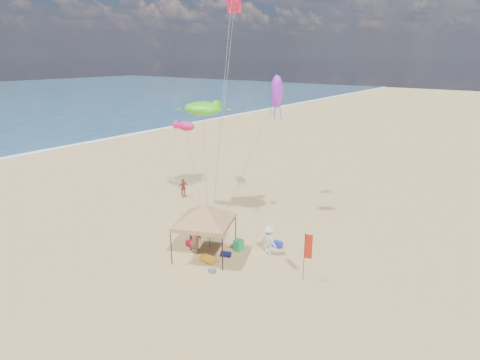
{
  "coord_description": "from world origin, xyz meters",
  "views": [
    {
      "loc": [
        14.7,
        -16.38,
        11.64
      ],
      "look_at": [
        0.0,
        3.0,
        4.0
      ],
      "focal_mm": 29.88,
      "sensor_mm": 36.0,
      "label": 1
    }
  ],
  "objects_px": {
    "person_near_b": "(195,239)",
    "feather_flag": "(307,249)",
    "cooler_blue": "(278,244)",
    "person_far_a": "(183,188)",
    "cooler_red": "(191,244)",
    "person_near_a": "(194,239)",
    "person_near_c": "(269,240)",
    "chair_yellow": "(194,228)",
    "canopy_tent": "(204,206)",
    "chair_green": "(239,245)",
    "beach_cart": "(208,259)"
  },
  "relations": [
    {
      "from": "feather_flag",
      "to": "person_near_b",
      "type": "xyz_separation_m",
      "value": [
        -7.12,
        -1.08,
        -1.05
      ]
    },
    {
      "from": "cooler_red",
      "to": "chair_yellow",
      "type": "relative_size",
      "value": 0.77
    },
    {
      "from": "feather_flag",
      "to": "person_far_a",
      "type": "distance_m",
      "value": 15.76
    },
    {
      "from": "canopy_tent",
      "to": "chair_yellow",
      "type": "height_order",
      "value": "canopy_tent"
    },
    {
      "from": "chair_green",
      "to": "person_far_a",
      "type": "relative_size",
      "value": 0.43
    },
    {
      "from": "person_near_c",
      "to": "person_far_a",
      "type": "xyz_separation_m",
      "value": [
        -11.46,
        4.18,
        -0.08
      ]
    },
    {
      "from": "canopy_tent",
      "to": "person_near_b",
      "type": "distance_m",
      "value": 2.53
    },
    {
      "from": "canopy_tent",
      "to": "feather_flag",
      "type": "height_order",
      "value": "canopy_tent"
    },
    {
      "from": "cooler_red",
      "to": "person_near_c",
      "type": "bearing_deg",
      "value": 26.13
    },
    {
      "from": "person_near_a",
      "to": "person_far_a",
      "type": "bearing_deg",
      "value": -53.49
    },
    {
      "from": "cooler_blue",
      "to": "chair_green",
      "type": "xyz_separation_m",
      "value": [
        -1.7,
        -1.86,
        0.16
      ]
    },
    {
      "from": "cooler_blue",
      "to": "chair_green",
      "type": "height_order",
      "value": "chair_green"
    },
    {
      "from": "feather_flag",
      "to": "chair_yellow",
      "type": "relative_size",
      "value": 3.94
    },
    {
      "from": "canopy_tent",
      "to": "beach_cart",
      "type": "relative_size",
      "value": 6.28
    },
    {
      "from": "person_near_a",
      "to": "cooler_blue",
      "type": "bearing_deg",
      "value": -146.7
    },
    {
      "from": "feather_flag",
      "to": "chair_green",
      "type": "bearing_deg",
      "value": 173.9
    },
    {
      "from": "cooler_blue",
      "to": "person_far_a",
      "type": "bearing_deg",
      "value": 164.75
    },
    {
      "from": "cooler_red",
      "to": "person_far_a",
      "type": "distance_m",
      "value": 9.48
    },
    {
      "from": "beach_cart",
      "to": "cooler_blue",
      "type": "bearing_deg",
      "value": 61.47
    },
    {
      "from": "feather_flag",
      "to": "person_near_a",
      "type": "distance_m",
      "value": 7.14
    },
    {
      "from": "cooler_red",
      "to": "person_near_a",
      "type": "xyz_separation_m",
      "value": [
        0.79,
        -0.46,
        0.71
      ]
    },
    {
      "from": "canopy_tent",
      "to": "person_near_c",
      "type": "relative_size",
      "value": 3.17
    },
    {
      "from": "chair_green",
      "to": "person_near_c",
      "type": "relative_size",
      "value": 0.39
    },
    {
      "from": "canopy_tent",
      "to": "chair_yellow",
      "type": "relative_size",
      "value": 8.07
    },
    {
      "from": "person_near_b",
      "to": "cooler_red",
      "type": "bearing_deg",
      "value": 132.31
    },
    {
      "from": "chair_green",
      "to": "cooler_red",
      "type": "bearing_deg",
      "value": -153.15
    },
    {
      "from": "cooler_red",
      "to": "person_near_b",
      "type": "height_order",
      "value": "person_near_b"
    },
    {
      "from": "person_near_b",
      "to": "feather_flag",
      "type": "bearing_deg",
      "value": -20.08
    },
    {
      "from": "person_near_a",
      "to": "person_near_b",
      "type": "height_order",
      "value": "person_near_a"
    },
    {
      "from": "cooler_red",
      "to": "person_far_a",
      "type": "xyz_separation_m",
      "value": [
        -6.98,
        6.38,
        0.63
      ]
    },
    {
      "from": "feather_flag",
      "to": "person_near_c",
      "type": "relative_size",
      "value": 1.55
    },
    {
      "from": "beach_cart",
      "to": "person_near_c",
      "type": "bearing_deg",
      "value": 53.51
    },
    {
      "from": "person_far_a",
      "to": "canopy_tent",
      "type": "bearing_deg",
      "value": -103.37
    },
    {
      "from": "chair_yellow",
      "to": "feather_flag",
      "type": "bearing_deg",
      "value": -4.56
    },
    {
      "from": "feather_flag",
      "to": "cooler_blue",
      "type": "xyz_separation_m",
      "value": [
        -3.28,
        2.39,
        -1.66
      ]
    },
    {
      "from": "canopy_tent",
      "to": "cooler_blue",
      "type": "relative_size",
      "value": 10.47
    },
    {
      "from": "person_far_a",
      "to": "person_near_a",
      "type": "bearing_deg",
      "value": -106.53
    },
    {
      "from": "canopy_tent",
      "to": "person_near_a",
      "type": "relative_size",
      "value": 3.13
    },
    {
      "from": "feather_flag",
      "to": "person_near_a",
      "type": "bearing_deg",
      "value": -169.17
    },
    {
      "from": "canopy_tent",
      "to": "feather_flag",
      "type": "relative_size",
      "value": 2.05
    },
    {
      "from": "cooler_red",
      "to": "person_far_a",
      "type": "height_order",
      "value": "person_far_a"
    },
    {
      "from": "cooler_red",
      "to": "person_near_c",
      "type": "relative_size",
      "value": 0.3
    },
    {
      "from": "canopy_tent",
      "to": "person_far_a",
      "type": "bearing_deg",
      "value": 141.81
    },
    {
      "from": "feather_flag",
      "to": "person_near_a",
      "type": "relative_size",
      "value": 1.53
    },
    {
      "from": "cooler_red",
      "to": "person_near_a",
      "type": "distance_m",
      "value": 1.16
    },
    {
      "from": "person_near_b",
      "to": "cooler_blue",
      "type": "bearing_deg",
      "value": 13.44
    },
    {
      "from": "cooler_blue",
      "to": "chair_yellow",
      "type": "bearing_deg",
      "value": -163.48
    },
    {
      "from": "canopy_tent",
      "to": "person_far_a",
      "type": "distance_m",
      "value": 11.06
    },
    {
      "from": "feather_flag",
      "to": "cooler_blue",
      "type": "distance_m",
      "value": 4.39
    },
    {
      "from": "chair_yellow",
      "to": "person_far_a",
      "type": "xyz_separation_m",
      "value": [
        -5.78,
        4.8,
        0.47
      ]
    }
  ]
}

